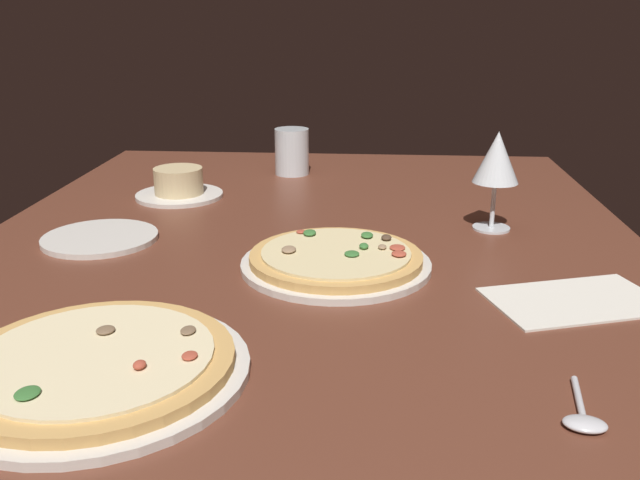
# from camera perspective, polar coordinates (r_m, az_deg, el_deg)

# --- Properties ---
(dining_table) EXTENTS (1.50, 1.10, 0.04)m
(dining_table) POSITION_cam_1_polar(r_m,az_deg,el_deg) (1.10, -1.21, -1.82)
(dining_table) COLOR brown
(dining_table) RESTS_ON ground
(pizza_main) EXTENTS (0.28, 0.28, 0.03)m
(pizza_main) POSITION_cam_1_polar(r_m,az_deg,el_deg) (1.02, 1.33, -1.64)
(pizza_main) COLOR silver
(pizza_main) RESTS_ON dining_table
(pizza_side) EXTENTS (0.32, 0.32, 0.03)m
(pizza_side) POSITION_cam_1_polar(r_m,az_deg,el_deg) (0.77, -17.91, -9.77)
(pizza_side) COLOR silver
(pizza_side) RESTS_ON dining_table
(ramekin_on_saucer) EXTENTS (0.17, 0.17, 0.06)m
(ramekin_on_saucer) POSITION_cam_1_polar(r_m,az_deg,el_deg) (1.42, -11.51, 4.41)
(ramekin_on_saucer) COLOR silver
(ramekin_on_saucer) RESTS_ON dining_table
(wine_glass_far) EXTENTS (0.08, 0.08, 0.17)m
(wine_glass_far) POSITION_cam_1_polar(r_m,az_deg,el_deg) (1.20, 14.31, 6.32)
(wine_glass_far) COLOR silver
(wine_glass_far) RESTS_ON dining_table
(water_glass) EXTENTS (0.08, 0.08, 0.10)m
(water_glass) POSITION_cam_1_polar(r_m,az_deg,el_deg) (1.59, -2.32, 7.02)
(water_glass) COLOR silver
(water_glass) RESTS_ON dining_table
(side_plate) EXTENTS (0.19, 0.19, 0.01)m
(side_plate) POSITION_cam_1_polar(r_m,az_deg,el_deg) (1.19, -17.61, 0.16)
(side_plate) COLOR silver
(side_plate) RESTS_ON dining_table
(paper_menu) EXTENTS (0.19, 0.25, 0.00)m
(paper_menu) POSITION_cam_1_polar(r_m,az_deg,el_deg) (0.97, 20.22, -4.69)
(paper_menu) COLOR silver
(paper_menu) RESTS_ON dining_table
(spoon) EXTENTS (0.10, 0.04, 0.01)m
(spoon) POSITION_cam_1_polar(r_m,az_deg,el_deg) (0.71, 20.81, -13.46)
(spoon) COLOR silver
(spoon) RESTS_ON dining_table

